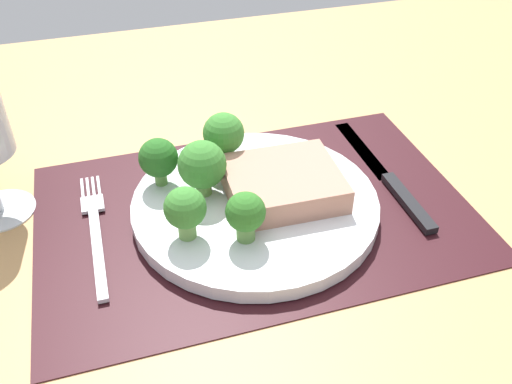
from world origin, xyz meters
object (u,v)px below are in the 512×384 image
plate (255,205)px  knife (389,179)px  fork (95,230)px  steak (284,186)px

plate → knife: plate is taller
fork → steak: bearing=-6.8°
steak → fork: steak is taller
steak → plate: bearing=171.2°
plate → steak: steak is taller
knife → plate: bearing=178.9°
steak → knife: size_ratio=0.51×
steak → knife: 13.49cm
plate → steak: size_ratio=2.22×
plate → fork: plate is taller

